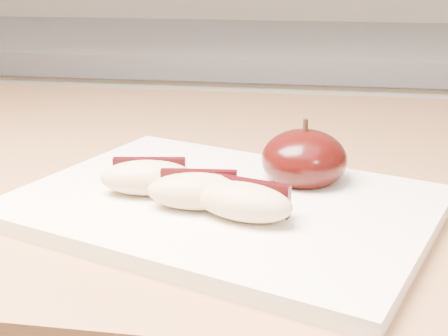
# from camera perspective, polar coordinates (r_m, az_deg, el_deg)

# --- Properties ---
(back_cabinet) EXTENTS (2.40, 0.62, 0.94)m
(back_cabinet) POSITION_cam_1_polar(r_m,az_deg,el_deg) (1.44, 7.75, -6.96)
(back_cabinet) COLOR silver
(back_cabinet) RESTS_ON ground
(cutting_board) EXTENTS (0.38, 0.33, 0.01)m
(cutting_board) POSITION_cam_1_polar(r_m,az_deg,el_deg) (0.50, -0.00, -3.40)
(cutting_board) COLOR white
(cutting_board) RESTS_ON island_counter
(apple_half) EXTENTS (0.08, 0.08, 0.06)m
(apple_half) POSITION_cam_1_polar(r_m,az_deg,el_deg) (0.54, 7.33, 0.78)
(apple_half) COLOR black
(apple_half) RESTS_ON cutting_board
(apple_wedge_a) EXTENTS (0.08, 0.05, 0.03)m
(apple_wedge_a) POSITION_cam_1_polar(r_m,az_deg,el_deg) (0.51, -7.00, -0.82)
(apple_wedge_a) COLOR #D4B786
(apple_wedge_a) RESTS_ON cutting_board
(apple_wedge_b) EXTENTS (0.08, 0.04, 0.03)m
(apple_wedge_b) POSITION_cam_1_polar(r_m,az_deg,el_deg) (0.48, -2.47, -2.06)
(apple_wedge_b) COLOR #D4B786
(apple_wedge_b) RESTS_ON cutting_board
(apple_wedge_c) EXTENTS (0.08, 0.06, 0.03)m
(apple_wedge_c) POSITION_cam_1_polar(r_m,az_deg,el_deg) (0.46, 1.86, -3.03)
(apple_wedge_c) COLOR #D4B786
(apple_wedge_c) RESTS_ON cutting_board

